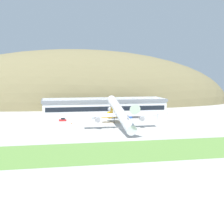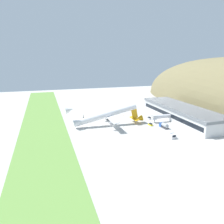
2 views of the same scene
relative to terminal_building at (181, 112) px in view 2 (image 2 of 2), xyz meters
The scene contains 11 objects.
ground_plane 51.20m from the terminal_building, 91.15° to the right, with size 349.17×349.17×0.00m, color #B7B5AF.
grass_strip_foreground 93.93m from the terminal_building, 90.62° to the right, with size 314.25×27.38×0.08m, color #669342.
terminal_building is the anchor object (origin of this frame).
jetway_0 18.05m from the terminal_building, 84.12° to the right, with size 3.38×13.72×5.43m.
cargo_airplane 54.22m from the terminal_building, 92.06° to the right, with size 33.79×51.42×14.66m.
service_car_0 28.41m from the terminal_building, 76.94° to the right, with size 3.89×1.90×1.51m.
service_car_1 22.85m from the terminal_building, 111.47° to the right, with size 3.70×1.75×1.40m.
service_car_2 36.88m from the terminal_building, 135.77° to the right, with size 3.86×1.95×1.59m.
fuel_truck 39.66m from the terminal_building, 42.88° to the right, with size 7.24×2.87×3.09m.
box_truck 25.76m from the terminal_building, 58.10° to the right, with size 7.51×2.76×3.30m.
traffic_cone_0 42.37m from the terminal_building, 122.12° to the right, with size 0.52×0.52×0.58m.
Camera 2 is at (128.89, -40.94, 43.00)m, focal length 35.00 mm.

